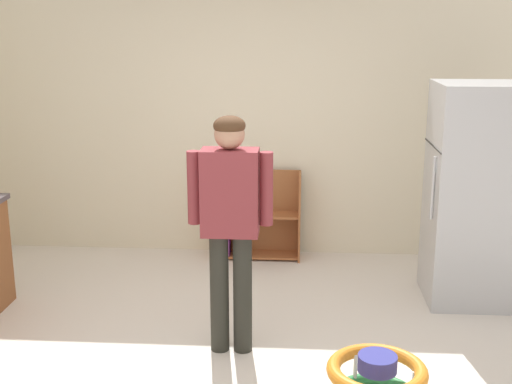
% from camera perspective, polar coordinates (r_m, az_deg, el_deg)
% --- Properties ---
extents(ground_plane, '(12.00, 12.00, 0.00)m').
position_cam_1_polar(ground_plane, '(4.66, -2.14, -14.39)').
color(ground_plane, silver).
rests_on(ground_plane, ground).
extents(back_wall, '(5.20, 0.06, 2.70)m').
position_cam_1_polar(back_wall, '(6.47, -0.10, 6.43)').
color(back_wall, beige).
rests_on(back_wall, ground).
extents(refrigerator, '(0.73, 0.68, 1.78)m').
position_cam_1_polar(refrigerator, '(5.65, 18.07, -0.20)').
color(refrigerator, '#B7BABF').
rests_on(refrigerator, ground).
extents(bookshelf, '(0.80, 0.28, 0.85)m').
position_cam_1_polar(bookshelf, '(6.50, -0.24, -2.38)').
color(bookshelf, '#A55E33').
rests_on(bookshelf, ground).
extents(standing_person, '(0.57, 0.22, 1.65)m').
position_cam_1_polar(standing_person, '(4.47, -2.20, -1.86)').
color(standing_person, '#2A2A24').
rests_on(standing_person, ground).
extents(baby_walker, '(0.60, 0.60, 0.32)m').
position_cam_1_polar(baby_walker, '(4.22, 10.21, -15.47)').
color(baby_walker, '#2C8A4A').
rests_on(baby_walker, ground).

